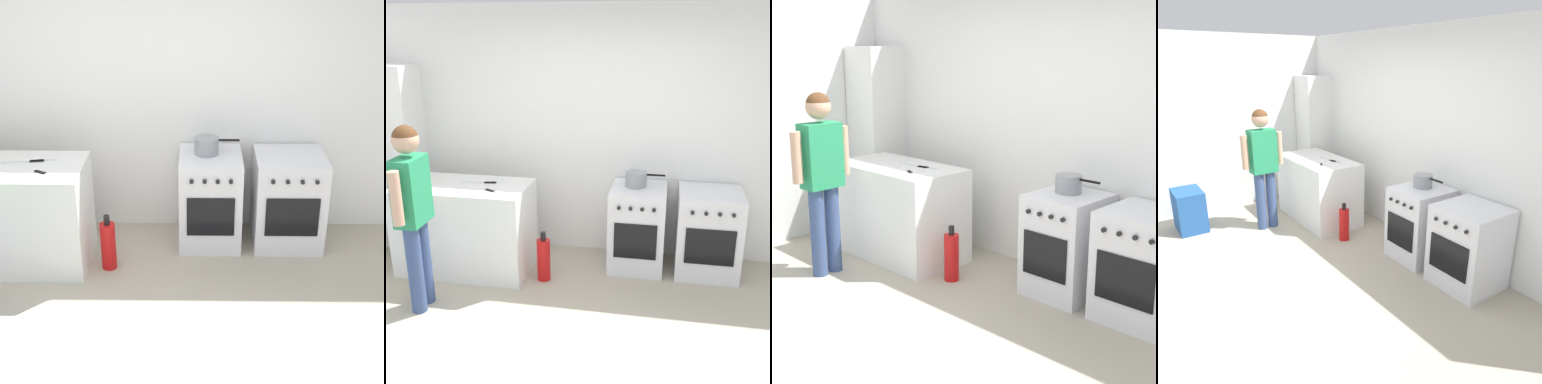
% 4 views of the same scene
% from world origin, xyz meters
% --- Properties ---
extents(ground_plane, '(8.00, 8.00, 0.00)m').
position_xyz_m(ground_plane, '(0.00, 0.00, 0.00)').
color(ground_plane, '#ADA38E').
extents(back_wall, '(6.00, 0.10, 2.60)m').
position_xyz_m(back_wall, '(0.00, 1.95, 1.30)').
color(back_wall, white).
rests_on(back_wall, ground).
extents(counter_unit, '(1.30, 0.70, 0.90)m').
position_xyz_m(counter_unit, '(-1.35, 1.20, 0.45)').
color(counter_unit, white).
rests_on(counter_unit, ground).
extents(oven_left, '(0.55, 0.62, 0.85)m').
position_xyz_m(oven_left, '(0.35, 1.58, 0.43)').
color(oven_left, silver).
rests_on(oven_left, ground).
extents(oven_right, '(0.61, 0.62, 0.85)m').
position_xyz_m(oven_right, '(1.05, 1.58, 0.43)').
color(oven_right, silver).
rests_on(oven_right, ground).
extents(pot, '(0.40, 0.22, 0.15)m').
position_xyz_m(pot, '(0.31, 1.62, 0.93)').
color(pot, gray).
rests_on(pot, oven_left).
extents(knife_chef, '(0.29, 0.17, 0.01)m').
position_xyz_m(knife_chef, '(-0.94, 1.03, 0.90)').
color(knife_chef, silver).
rests_on(knife_chef, counter_unit).
extents(knife_paring, '(0.21, 0.07, 0.01)m').
position_xyz_m(knife_paring, '(-1.07, 1.31, 0.91)').
color(knife_paring, silver).
rests_on(knife_paring, counter_unit).
extents(knife_bread, '(0.35, 0.08, 0.01)m').
position_xyz_m(knife_bread, '(-1.21, 1.28, 0.90)').
color(knife_bread, silver).
rests_on(knife_bread, counter_unit).
extents(person, '(0.22, 0.57, 1.63)m').
position_xyz_m(person, '(-1.45, 0.43, 0.97)').
color(person, '#384C7A').
rests_on(person, ground).
extents(fire_extinguisher, '(0.13, 0.13, 0.50)m').
position_xyz_m(fire_extinguisher, '(-0.52, 1.10, 0.22)').
color(fire_extinguisher, red).
rests_on(fire_extinguisher, ground).
extents(larder_cabinet, '(0.48, 0.44, 2.00)m').
position_xyz_m(larder_cabinet, '(-2.30, 1.68, 1.00)').
color(larder_cabinet, white).
rests_on(larder_cabinet, ground).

